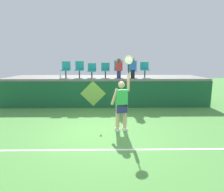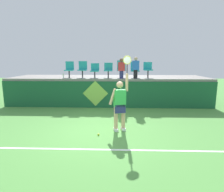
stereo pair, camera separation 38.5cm
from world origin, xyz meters
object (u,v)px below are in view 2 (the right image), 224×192
(tennis_ball, at_px, (98,134))
(stadium_chair_5, at_px, (135,69))
(spectator_0, at_px, (121,68))
(stadium_chair_1, at_px, (83,69))
(spectator_1, at_px, (136,67))
(water_bottle, at_px, (63,76))
(tennis_player, at_px, (120,103))
(stadium_chair_6, at_px, (148,69))
(stadium_chair_2, at_px, (95,70))
(stadium_chair_0, at_px, (69,69))
(stadium_chair_3, at_px, (108,69))
(stadium_chair_4, at_px, (121,68))

(tennis_ball, relative_size, stadium_chair_5, 0.08)
(spectator_0, bearing_deg, stadium_chair_1, 168.93)
(tennis_ball, relative_size, spectator_1, 0.06)
(tennis_ball, bearing_deg, stadium_chair_5, 71.60)
(spectator_1, bearing_deg, spectator_0, -179.99)
(tennis_ball, distance_m, spectator_1, 4.71)
(tennis_ball, height_order, water_bottle, water_bottle)
(stadium_chair_5, bearing_deg, tennis_player, -101.44)
(water_bottle, distance_m, stadium_chair_6, 4.35)
(stadium_chair_5, xyz_separation_m, spectator_0, (-0.71, -0.40, 0.07))
(stadium_chair_2, xyz_separation_m, spectator_0, (1.39, -0.39, 0.11))
(water_bottle, relative_size, stadium_chair_2, 0.33)
(tennis_ball, height_order, stadium_chair_0, stadium_chair_0)
(stadium_chair_2, relative_size, stadium_chair_5, 0.90)
(water_bottle, distance_m, stadium_chair_1, 1.09)
(stadium_chair_0, xyz_separation_m, stadium_chair_3, (2.06, -0.01, -0.03))
(tennis_player, bearing_deg, stadium_chair_4, 88.74)
(stadium_chair_4, relative_size, spectator_1, 0.84)
(tennis_player, height_order, stadium_chair_1, tennis_player)
(stadium_chair_2, bearing_deg, stadium_chair_6, -0.03)
(spectator_0, bearing_deg, stadium_chair_6, 15.88)
(stadium_chair_0, xyz_separation_m, stadium_chair_1, (0.71, 0.00, 0.01))
(stadium_chair_3, bearing_deg, tennis_ball, -91.00)
(tennis_ball, xyz_separation_m, stadium_chair_0, (-1.99, 4.42, 1.89))
(tennis_ball, distance_m, spectator_0, 4.53)
(stadium_chair_3, height_order, spectator_0, spectator_0)
(spectator_0, bearing_deg, tennis_ball, -100.73)
(stadium_chair_5, bearing_deg, stadium_chair_1, -179.97)
(tennis_player, relative_size, stadium_chair_4, 2.78)
(stadium_chair_0, relative_size, spectator_1, 0.80)
(stadium_chair_0, height_order, stadium_chair_1, stadium_chair_1)
(spectator_0, bearing_deg, stadium_chair_5, 29.52)
(stadium_chair_2, distance_m, stadium_chair_6, 2.78)
(water_bottle, height_order, stadium_chair_0, stadium_chair_0)
(stadium_chair_1, bearing_deg, stadium_chair_0, -180.00)
(stadium_chair_6, bearing_deg, spectator_1, -149.70)
(stadium_chair_2, height_order, stadium_chair_5, stadium_chair_5)
(stadium_chair_0, height_order, spectator_0, spectator_0)
(water_bottle, height_order, stadium_chair_3, stadium_chair_3)
(tennis_ball, bearing_deg, tennis_player, 35.95)
(tennis_ball, bearing_deg, water_bottle, 119.15)
(stadium_chair_5, bearing_deg, stadium_chair_4, 179.81)
(stadium_chair_5, bearing_deg, stadium_chair_3, -179.71)
(water_bottle, relative_size, spectator_0, 0.25)
(stadium_chair_4, distance_m, spectator_0, 0.40)
(stadium_chair_3, height_order, stadium_chair_6, stadium_chair_6)
(stadium_chair_3, xyz_separation_m, stadium_chair_4, (0.68, 0.01, 0.05))
(stadium_chair_3, xyz_separation_m, spectator_0, (0.68, -0.39, 0.08))
(water_bottle, bearing_deg, tennis_player, -50.05)
(spectator_1, bearing_deg, stadium_chair_0, 173.41)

